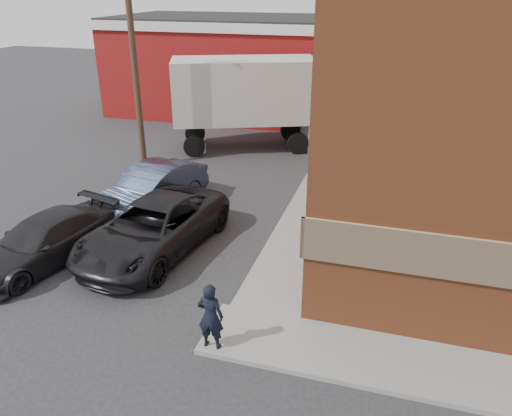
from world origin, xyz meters
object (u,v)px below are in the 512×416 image
Objects in this scene: suv_a at (153,228)px; suv_b at (44,241)px; warehouse at (250,65)px; sedan at (151,189)px; man at (211,316)px; box_truck at (262,98)px; utility_pole at (134,55)px.

suv_a is 1.21× the size of suv_b.
suv_a is at bearing -81.91° from warehouse.
man is at bearing -40.92° from sedan.
warehouse is 7.52m from box_truck.
warehouse is 10.25× the size of man.
utility_pole is 8.89m from suv_a.
sedan is 0.53× the size of box_truck.
sedan is (2.56, -4.14, -3.96)m from utility_pole.
warehouse is 11.27m from utility_pole.
suv_b is (1.31, -8.33, -4.07)m from utility_pole.
utility_pole is 6.28m from sedan.
utility_pole is at bearing 113.18° from suv_b.
man is 0.34× the size of suv_b.
warehouse reaches higher than suv_a.
suv_a is at bearing -50.10° from man.
utility_pole is at bearing 127.97° from suv_a.
sedan reaches higher than suv_b.
sedan is 8.50m from box_truck.
suv_a reaches higher than suv_b.
suv_b is at bearing -22.00° from man.
suv_a is at bearing 42.65° from suv_b.
box_truck reaches higher than man.
box_truck is (2.77, -6.98, -0.37)m from warehouse.
warehouse is 15.31m from sedan.
suv_b is (-0.19, -19.33, -2.14)m from warehouse.
warehouse is 22.40m from man.
utility_pole is 1.60× the size of suv_a.
box_truck is (-3.05, 14.57, 1.53)m from man.
box_truck is (4.27, 4.02, -2.30)m from utility_pole.
utility_pole is 5.66× the size of man.
box_truck is (1.70, 8.16, 1.66)m from sedan.
man is at bearing -40.96° from suv_a.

